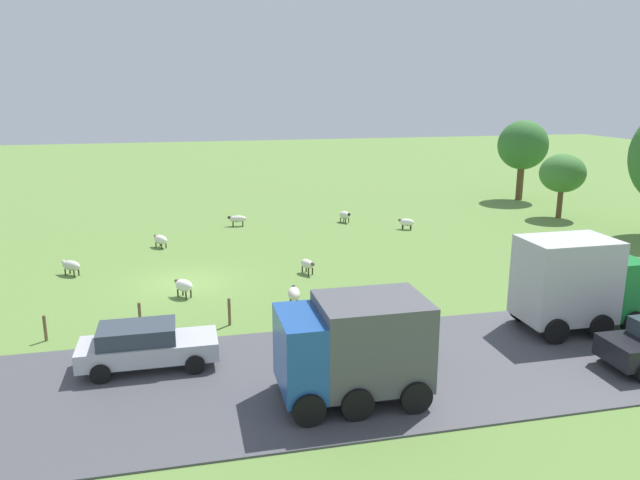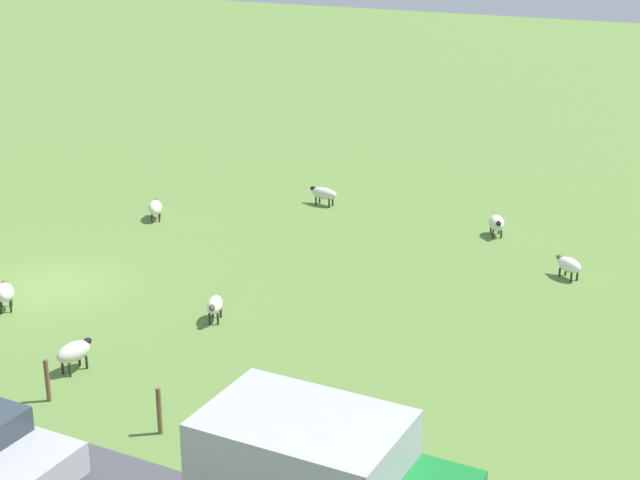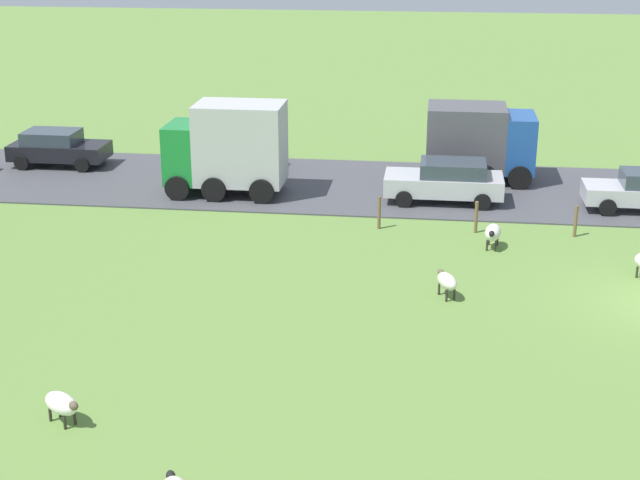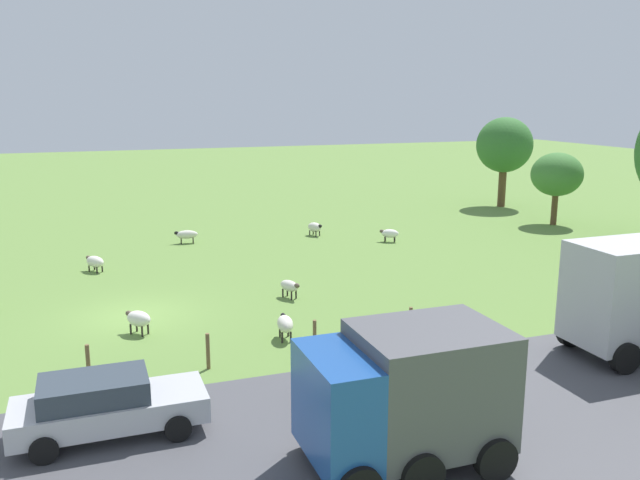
{
  "view_description": "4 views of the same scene",
  "coord_description": "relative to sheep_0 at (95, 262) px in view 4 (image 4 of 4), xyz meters",
  "views": [
    {
      "loc": [
        28.94,
        0.09,
        9.25
      ],
      "look_at": [
        -1.07,
        7.05,
        1.49
      ],
      "focal_mm": 34.22,
      "sensor_mm": 36.0,
      "label": 1
    },
    {
      "loc": [
        22.13,
        21.2,
        11.98
      ],
      "look_at": [
        -3.79,
        7.78,
        1.67
      ],
      "focal_mm": 54.85,
      "sensor_mm": 36.0,
      "label": 2
    },
    {
      "loc": [
        -25.87,
        6.67,
        10.89
      ],
      "look_at": [
        -1.13,
        9.8,
        2.0
      ],
      "focal_mm": 52.64,
      "sensor_mm": 36.0,
      "label": 3
    },
    {
      "loc": [
        24.73,
        -1.45,
        8.13
      ],
      "look_at": [
        -2.39,
        8.32,
        1.81
      ],
      "focal_mm": 37.1,
      "sensor_mm": 36.0,
      "label": 4
    }
  ],
  "objects": [
    {
      "name": "ground_plane",
      "position": [
        7.18,
        1.22,
        -0.49
      ],
      "size": [
        160.0,
        160.0,
        0.0
      ],
      "primitive_type": "plane",
      "color": "olive"
    },
    {
      "name": "road_strip",
      "position": [
        18.29,
        1.22,
        -0.46
      ],
      "size": [
        8.0,
        80.0,
        0.06
      ],
      "primitive_type": "cube",
      "color": "#47474C",
      "rests_on": "ground_plane"
    },
    {
      "name": "sheep_0",
      "position": [
        0.0,
        0.0,
        0.0
      ],
      "size": [
        1.2,
        1.06,
        0.76
      ],
      "color": "silver",
      "rests_on": "ground_plane"
    },
    {
      "name": "sheep_1",
      "position": [
        -4.22,
        12.45,
        0.02
      ],
      "size": [
        1.1,
        0.92,
        0.79
      ],
      "color": "silver",
      "rests_on": "ground_plane"
    },
    {
      "name": "sheep_2",
      "position": [
        11.52,
        5.85,
        0.08
      ],
      "size": [
        1.19,
        0.67,
        0.83
      ],
      "color": "silver",
      "rests_on": "ground_plane"
    },
    {
      "name": "sheep_4",
      "position": [
        -4.71,
        4.99,
        0.02
      ],
      "size": [
        0.64,
        1.33,
        0.74
      ],
      "color": "silver",
      "rests_on": "ground_plane"
    },
    {
      "name": "sheep_5",
      "position": [
        -1.19,
        15.89,
        -0.0
      ],
      "size": [
        0.93,
        1.09,
        0.73
      ],
      "color": "white",
      "rests_on": "ground_plane"
    },
    {
      "name": "sheep_6",
      "position": [
        9.29,
        1.22,
        0.07
      ],
      "size": [
        1.06,
        1.04,
        0.84
      ],
      "color": "white",
      "rests_on": "ground_plane"
    },
    {
      "name": "sheep_7",
      "position": [
        7.08,
        7.39,
        0.03
      ],
      "size": [
        1.12,
        0.81,
        0.75
      ],
      "color": "silver",
      "rests_on": "ground_plane"
    },
    {
      "name": "tree_0",
      "position": [
        -2.28,
        28.05,
        2.73
      ],
      "size": [
        3.22,
        3.22,
        4.62
      ],
      "color": "brown",
      "rests_on": "ground_plane"
    },
    {
      "name": "tree_2",
      "position": [
        -9.5,
        29.11,
        4.05
      ],
      "size": [
        4.08,
        4.08,
        6.59
      ],
      "color": "brown",
      "rests_on": "ground_plane"
    },
    {
      "name": "fence_post_1",
      "position": [
        13.1,
        -0.48,
        0.13
      ],
      "size": [
        0.12,
        0.12,
        1.23
      ],
      "primitive_type": "cylinder",
      "color": "brown",
      "rests_on": "ground_plane"
    },
    {
      "name": "fence_post_2",
      "position": [
        13.1,
        2.94,
        0.08
      ],
      "size": [
        0.12,
        0.12,
        1.13
      ],
      "primitive_type": "cylinder",
      "color": "brown",
      "rests_on": "ground_plane"
    },
    {
      "name": "fence_post_3",
      "position": [
        13.1,
        6.36,
        0.09
      ],
      "size": [
        0.12,
        0.12,
        1.15
      ],
      "primitive_type": "cylinder",
      "color": "brown",
      "rests_on": "ground_plane"
    },
    {
      "name": "fence_post_4",
      "position": [
        13.1,
        9.78,
        0.11
      ],
      "size": [
        0.12,
        0.12,
        1.2
      ],
      "primitive_type": "cylinder",
      "color": "brown",
      "rests_on": "ground_plane"
    },
    {
      "name": "truck_1",
      "position": [
        16.57,
        15.98,
        1.47
      ],
      "size": [
        2.62,
        4.62,
        3.64
      ],
      "color": "#197F33",
      "rests_on": "road_strip"
    },
    {
      "name": "truck_2",
      "position": [
        19.9,
        6.1,
        1.26
      ],
      "size": [
        2.85,
        4.41,
        3.1
      ],
      "color": "#1E4C99",
      "rests_on": "road_strip"
    },
    {
      "name": "car_2",
      "position": [
        16.34,
        -0.12,
        0.36
      ],
      "size": [
        1.97,
        4.56,
        1.51
      ],
      "color": "#B7B7BC",
      "rests_on": "road_strip"
    },
    {
      "name": "car_3",
      "position": [
        16.58,
        7.43,
        0.41
      ],
      "size": [
        2.21,
        4.55,
        1.6
      ],
      "color": "#B7B7BC",
      "rests_on": "road_strip"
    }
  ]
}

